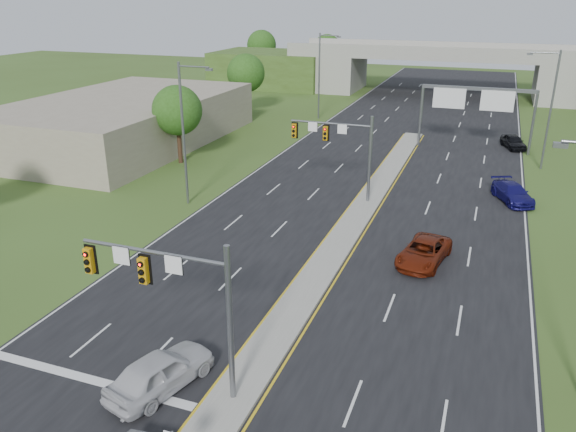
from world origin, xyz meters
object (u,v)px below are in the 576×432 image
(car_far_a, at_px, (424,252))
(signal_mast_far, at_px, (342,143))
(sign_gantry, at_px, (476,101))
(car_white, at_px, (160,371))
(signal_mast_near, at_px, (176,290))
(overpass, at_px, (443,73))
(car_far_c, at_px, (513,142))
(car_far_b, at_px, (513,193))

(car_far_a, bearing_deg, signal_mast_far, 140.19)
(signal_mast_far, height_order, sign_gantry, signal_mast_far)
(sign_gantry, bearing_deg, car_far_a, -92.06)
(sign_gantry, bearing_deg, car_white, -102.24)
(car_white, bearing_deg, sign_gantry, -86.26)
(signal_mast_near, bearing_deg, car_white, -159.81)
(signal_mast_near, bearing_deg, overpass, 88.38)
(signal_mast_far, height_order, car_far_c, signal_mast_far)
(car_far_a, bearing_deg, car_far_c, 90.37)
(car_far_c, bearing_deg, sign_gantry, -171.82)
(overpass, bearing_deg, car_far_a, -85.01)
(signal_mast_near, distance_m, car_far_b, 32.45)
(car_far_a, bearing_deg, car_white, -108.77)
(overpass, relative_size, car_white, 15.97)
(overpass, distance_m, car_white, 80.51)
(signal_mast_near, height_order, car_far_c, signal_mast_near)
(car_white, distance_m, car_far_c, 49.72)
(signal_mast_far, bearing_deg, overpass, 87.65)
(overpass, bearing_deg, car_far_b, -77.92)
(signal_mast_near, relative_size, signal_mast_far, 1.00)
(car_far_b, bearing_deg, overpass, 77.87)
(sign_gantry, xyz_separation_m, overpass, (-6.68, 35.08, -1.69))
(signal_mast_near, xyz_separation_m, car_far_a, (7.89, 15.66, -3.98))
(car_far_a, bearing_deg, overpass, 104.99)
(overpass, xyz_separation_m, car_white, (-3.15, -80.40, -2.68))
(car_white, height_order, car_far_a, car_white)
(signal_mast_near, bearing_deg, car_far_a, 63.25)
(car_far_b, bearing_deg, signal_mast_far, 174.40)
(car_far_c, bearing_deg, car_far_a, -119.89)
(signal_mast_near, xyz_separation_m, car_white, (-0.89, -0.33, -3.85))
(sign_gantry, xyz_separation_m, car_far_b, (4.16, -15.58, -4.50))
(overpass, xyz_separation_m, car_far_a, (5.63, -64.41, -2.81))
(signal_mast_far, xyz_separation_m, car_far_c, (13.26, 22.33, -3.98))
(sign_gantry, distance_m, overpass, 35.75)
(car_far_c, bearing_deg, signal_mast_near, -125.92)
(overpass, xyz_separation_m, car_far_c, (11.00, -32.74, -2.81))
(overpass, distance_m, car_far_a, 64.72)
(sign_gantry, xyz_separation_m, car_white, (-9.83, -45.32, -4.37))
(sign_gantry, distance_m, car_far_c, 6.65)
(signal_mast_far, height_order, car_far_b, signal_mast_far)
(signal_mast_near, distance_m, overpass, 80.11)
(sign_gantry, relative_size, car_white, 2.31)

